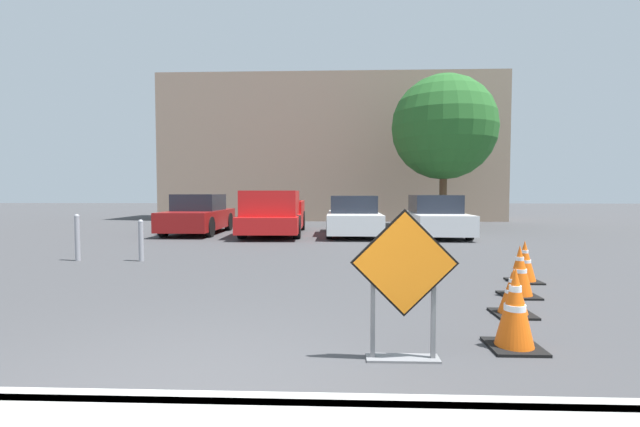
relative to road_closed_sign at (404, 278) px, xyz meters
The scene contains 15 objects.
ground_plane 9.17m from the road_closed_sign, 101.17° to the left, with size 96.00×96.00×0.00m, color #3D3D3F.
curb_lip 2.17m from the road_closed_sign, 149.58° to the right, with size 26.96×0.20×0.14m.
road_closed_sign is the anchor object (origin of this frame).
traffic_cone_nearest 1.27m from the road_closed_sign, 17.84° to the left, with size 0.51×0.51×0.82m.
traffic_cone_second 2.30m from the road_closed_sign, 43.63° to the left, with size 0.49×0.49×0.60m.
traffic_cone_third 3.33m from the road_closed_sign, 50.17° to the left, with size 0.51×0.51×0.77m.
traffic_cone_fourth 4.48m from the road_closed_sign, 53.59° to the left, with size 0.51×0.51×0.72m.
parked_car_nearest 13.44m from the road_closed_sign, 115.76° to the left, with size 1.84×4.28×1.49m.
pickup_truck 12.01m from the road_closed_sign, 104.01° to the left, with size 2.22×5.57×1.62m.
parked_car_second 11.71m from the road_closed_sign, 89.97° to the left, with size 1.91×4.43×1.44m.
parked_car_third 11.94m from the road_closed_sign, 75.80° to the left, with size 1.93×4.39×1.46m.
bollard_nearest 7.51m from the road_closed_sign, 132.17° to the left, with size 0.12×0.12×0.95m.
bollard_second 8.56m from the road_closed_sign, 139.49° to the left, with size 0.12×0.12×1.07m.
building_facade_backdrop 21.75m from the road_closed_sign, 92.47° to the left, with size 18.88×5.00×7.99m.
street_tree_behind_lot 15.98m from the road_closed_sign, 74.88° to the left, with size 4.53×4.53×6.65m.
Camera 1 is at (1.15, -2.86, 1.56)m, focal length 24.00 mm.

